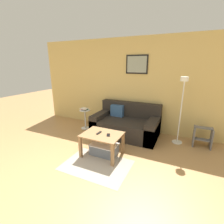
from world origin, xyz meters
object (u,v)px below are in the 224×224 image
at_px(couch, 126,124).
at_px(book_stack, 84,109).
at_px(step_stool, 202,137).
at_px(side_table, 85,117).
at_px(storage_bin, 104,149).
at_px(floor_lamp, 182,104).
at_px(cell_phone, 108,135).
at_px(coffee_table, 102,138).
at_px(remote_control, 99,133).

bearing_deg(couch, book_stack, -175.45).
bearing_deg(step_stool, side_table, -175.70).
height_order(storage_bin, floor_lamp, floor_lamp).
distance_m(couch, cell_phone, 1.22).
height_order(coffee_table, book_stack, book_stack).
xyz_separation_m(floor_lamp, step_stool, (0.53, 0.20, -0.76)).
relative_size(coffee_table, cell_phone, 5.70).
relative_size(floor_lamp, remote_control, 10.74).
distance_m(floor_lamp, side_table, 2.65).
bearing_deg(step_stool, cell_phone, -143.38).
bearing_deg(side_table, step_stool, 4.30).
height_order(book_stack, cell_phone, book_stack).
height_order(side_table, cell_phone, side_table).
bearing_deg(book_stack, cell_phone, -39.77).
bearing_deg(storage_bin, step_stool, 33.97).
xyz_separation_m(couch, book_stack, (-1.26, -0.10, 0.32)).
bearing_deg(floor_lamp, coffee_table, -141.14).
bearing_deg(couch, step_stool, 3.77).
relative_size(coffee_table, floor_lamp, 0.50).
xyz_separation_m(book_stack, remote_control, (1.11, -1.10, -0.11)).
bearing_deg(remote_control, book_stack, 138.13).
bearing_deg(cell_phone, coffee_table, 156.04).
relative_size(floor_lamp, step_stool, 3.56).
xyz_separation_m(side_table, step_stool, (3.09, 0.23, -0.10)).
height_order(coffee_table, step_stool, coffee_table).
height_order(book_stack, step_stool, book_stack).
relative_size(floor_lamp, side_table, 2.80).
relative_size(couch, storage_bin, 3.01).
relative_size(storage_bin, side_table, 0.98).
height_order(floor_lamp, step_stool, floor_lamp).
bearing_deg(remote_control, step_stool, 36.46).
bearing_deg(couch, floor_lamp, -3.26).
height_order(side_table, remote_control, side_table).
xyz_separation_m(couch, cell_phone, (0.06, -1.20, 0.20)).
bearing_deg(step_stool, remote_control, -146.52).
distance_m(storage_bin, cell_phone, 0.39).
bearing_deg(remote_control, side_table, 137.99).
height_order(coffee_table, remote_control, remote_control).
distance_m(side_table, cell_phone, 1.71).
distance_m(remote_control, step_stool, 2.41).
bearing_deg(book_stack, side_table, -32.81).
bearing_deg(storage_bin, coffee_table, -117.45).
bearing_deg(floor_lamp, storage_bin, -141.73).
xyz_separation_m(coffee_table, remote_control, (-0.07, 0.00, 0.11)).
bearing_deg(storage_bin, side_table, 138.42).
relative_size(storage_bin, book_stack, 2.60).
height_order(couch, book_stack, couch).
distance_m(coffee_table, step_stool, 2.34).
xyz_separation_m(book_stack, step_stool, (3.10, 0.22, -0.36)).
distance_m(floor_lamp, cell_phone, 1.76).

